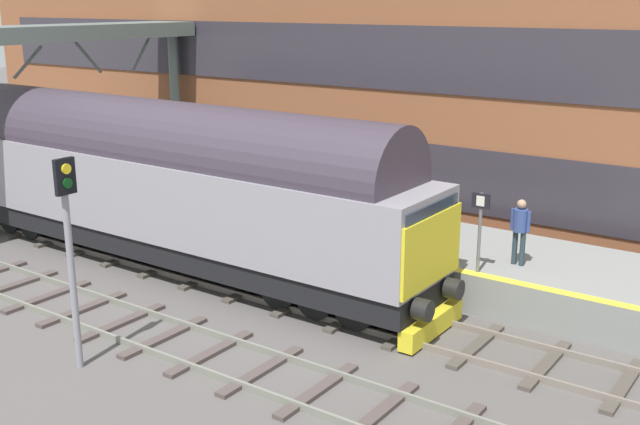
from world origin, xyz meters
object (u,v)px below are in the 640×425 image
Objects in this scene: waiting_passenger at (520,226)px; platform_number_sign at (480,220)px; signal_post_mid at (69,240)px; diesel_locomotive at (155,178)px.

platform_number_sign is at bearing 67.29° from waiting_passenger.
platform_number_sign is 1.28m from waiting_passenger.
signal_post_mid is 9.16m from platform_number_sign.
waiting_passenger is (1.10, -0.57, -0.31)m from platform_number_sign.
waiting_passenger is at bearing -72.64° from diesel_locomotive.
signal_post_mid is (-5.51, -3.51, 0.25)m from diesel_locomotive.
platform_number_sign is (1.87, -8.92, -0.18)m from diesel_locomotive.
signal_post_mid is at bearing 143.77° from platform_number_sign.
diesel_locomotive is at bearing 101.82° from platform_number_sign.
signal_post_mid reaches higher than platform_number_sign.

